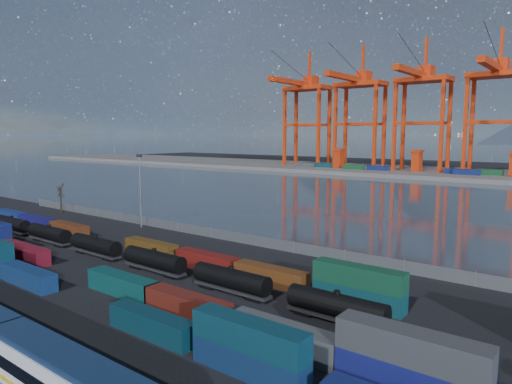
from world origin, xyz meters
The scene contains 13 objects.
ground centered at (0.00, 0.00, 0.00)m, with size 700.00×700.00×0.00m, color black.
harbor_water centered at (0.00, 105.00, 0.01)m, with size 700.00×700.00×0.00m, color #313C47.
far_quay centered at (0.00, 210.00, 1.00)m, with size 700.00×70.00×2.00m, color #514F4C.
container_row_south centered at (-3.97, -9.59, 1.96)m, with size 138.97×2.34×4.99m.
container_row_mid centered at (9.07, -3.83, 1.94)m, with size 140.70×2.50×5.32m.
container_row_north centered at (9.46, 11.42, 1.72)m, with size 140.49×2.37×5.05m.
tanker_string centered at (-8.29, 5.18, 1.88)m, with size 89.67×2.61×3.74m.
waterfront_fence centered at (0.00, 28.00, 1.00)m, with size 160.12×0.12×2.20m.
bare_tree centered at (-61.47, 24.49, 4.15)m, with size 2.18×2.24×8.31m.
yard_light_mast centered at (-30.00, 26.00, 9.30)m, with size 1.60×0.40×16.60m.
gantry_cranes centered at (-7.50, 203.11, 43.59)m, with size 202.35×52.51×71.11m.
quay_containers centered at (-11.00, 195.46, 3.30)m, with size 172.58×10.99×2.60m.
straddle_carriers centered at (-2.50, 200.00, 7.82)m, with size 140.00×7.00×11.10m.
Camera 1 is at (53.12, -39.11, 20.92)m, focal length 32.00 mm.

